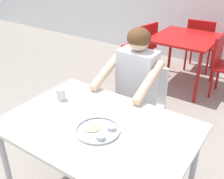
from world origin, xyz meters
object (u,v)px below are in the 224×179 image
drinking_cup (61,94)px  chair_red_far (200,42)px  table_foreground (98,133)px  thali_tray (98,130)px  table_background_red (185,43)px  chair_red_left (143,45)px  diner_foreground (132,86)px  chair_foreground (142,100)px

drinking_cup → chair_red_far: (0.24, 2.86, -0.29)m
table_foreground → thali_tray: (0.04, -0.06, 0.08)m
table_background_red → chair_red_left: chair_red_left is taller
drinking_cup → diner_foreground: 0.64m
table_foreground → table_background_red: size_ratio=1.48×
table_foreground → table_background_red: bearing=96.0°
thali_tray → table_background_red: size_ratio=0.34×
table_background_red → chair_red_far: chair_red_far is taller
table_foreground → chair_red_far: (-0.21, 2.97, -0.18)m
chair_foreground → diner_foreground: (0.00, -0.21, 0.25)m
chair_foreground → chair_red_left: bearing=118.3°
thali_tray → chair_foreground: 0.98m
table_foreground → chair_foreground: 0.90m
chair_foreground → chair_red_left: 1.66m
chair_foreground → chair_red_left: size_ratio=0.99×
thali_tray → chair_foreground: (-0.16, 0.93, -0.27)m
table_foreground → drinking_cup: 0.48m
drinking_cup → chair_red_far: size_ratio=0.11×
table_background_red → chair_red_left: 0.68m
table_background_red → chair_red_left: (-0.66, 0.02, -0.15)m
thali_tray → chair_red_far: (-0.26, 3.03, -0.25)m
chair_foreground → chair_red_far: 2.10m
table_background_red → chair_red_left: bearing=178.6°
chair_foreground → chair_red_far: bearing=92.6°
drinking_cup → chair_red_left: drinking_cup is taller
thali_tray → table_background_red: (-0.29, 2.37, -0.10)m
thali_tray → diner_foreground: 0.73m
thali_tray → chair_red_left: (-0.94, 2.39, -0.25)m
drinking_cup → chair_red_left: (-0.45, 2.22, -0.29)m
thali_tray → drinking_cup: bearing=161.1°
thali_tray → diner_foreground: diner_foreground is taller
drinking_cup → chair_red_far: 2.88m
chair_red_far → chair_red_left: bearing=-137.2°
chair_foreground → table_background_red: 1.46m
table_foreground → table_background_red: 2.33m
thali_tray → chair_foreground: bearing=99.8°
thali_tray → diner_foreground: (-0.16, 0.72, -0.02)m
chair_red_far → table_background_red: bearing=-92.7°
table_foreground → chair_red_far: 2.98m
table_background_red → diner_foreground: bearing=-85.7°
drinking_cup → table_background_red: (0.21, 2.20, -0.14)m
chair_red_left → chair_red_far: 0.94m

